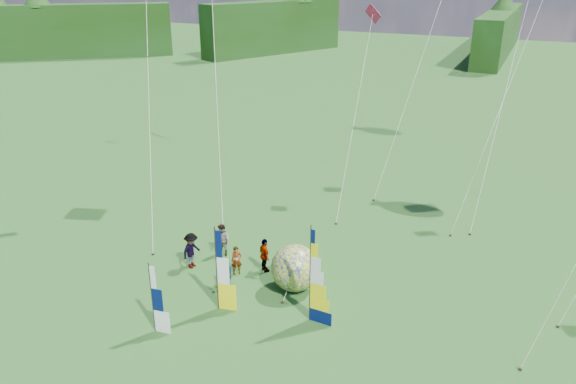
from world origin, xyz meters
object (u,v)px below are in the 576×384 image
at_px(feather_banner_main, 310,276).
at_px(side_banner_left, 217,270).
at_px(side_banner_far, 152,299).
at_px(bol_inflatable, 295,268).
at_px(spectator_c, 192,250).
at_px(camp_chair, 224,279).
at_px(kite_whale, 510,67).
at_px(spectator_a, 237,260).
at_px(spectator_b, 222,240).
at_px(spectator_d, 265,255).

distance_m(feather_banner_main, side_banner_left, 4.16).
bearing_deg(feather_banner_main, side_banner_far, -144.89).
distance_m(side_banner_far, bol_inflatable, 6.82).
xyz_separation_m(spectator_c, camp_chair, (2.52, -1.09, -0.43)).
xyz_separation_m(feather_banner_main, spectator_c, (-7.21, 1.77, -1.25)).
bearing_deg(bol_inflatable, kite_whale, 63.58).
bearing_deg(bol_inflatable, side_banner_far, -126.20).
relative_size(side_banner_far, spectator_a, 2.12).
relative_size(side_banner_left, camp_chair, 3.77).
bearing_deg(side_banner_left, spectator_b, 108.59).
xyz_separation_m(bol_inflatable, spectator_a, (-3.20, 0.09, -0.39)).
xyz_separation_m(side_banner_far, bol_inflatable, (4.02, 5.49, -0.45)).
xyz_separation_m(bol_inflatable, spectator_b, (-4.82, 1.46, -0.25)).
bearing_deg(camp_chair, bol_inflatable, 9.43).
bearing_deg(spectator_d, spectator_c, 57.92).
relative_size(feather_banner_main, kite_whale, 0.25).
height_order(side_banner_far, bol_inflatable, side_banner_far).
relative_size(spectator_a, spectator_b, 0.84).
bearing_deg(spectator_c, spectator_a, -76.04).
bearing_deg(spectator_c, spectator_d, -66.54).
xyz_separation_m(side_banner_left, camp_chair, (-0.63, 1.57, -1.44)).
bearing_deg(spectator_b, feather_banner_main, -16.98).
height_order(bol_inflatable, spectator_b, bol_inflatable).
bearing_deg(kite_whale, spectator_d, -123.19).
bearing_deg(feather_banner_main, spectator_a, 159.71).
xyz_separation_m(bol_inflatable, spectator_c, (-5.60, -0.27, -0.18)).
distance_m(side_banner_far, spectator_b, 7.04).
distance_m(spectator_c, kite_whale, 21.33).
xyz_separation_m(bol_inflatable, spectator_d, (-2.04, 0.89, -0.23)).
relative_size(feather_banner_main, side_banner_left, 1.12).
xyz_separation_m(bol_inflatable, camp_chair, (-3.08, -1.36, -0.61)).
height_order(side_banner_far, spectator_b, side_banner_far).
bearing_deg(spectator_d, side_banner_far, 112.64).
height_order(bol_inflatable, kite_whale, kite_whale).
relative_size(side_banner_far, spectator_b, 1.78).
distance_m(side_banner_left, spectator_b, 5.11).
distance_m(feather_banner_main, bol_inflatable, 2.81).
relative_size(spectator_c, camp_chair, 1.82).
bearing_deg(spectator_b, spectator_c, -102.45).
xyz_separation_m(spectator_a, kite_whale, (10.55, 14.70, 8.00)).
xyz_separation_m(side_banner_left, kite_whale, (9.80, 17.71, 6.78)).
bearing_deg(spectator_a, side_banner_left, -111.22).
bearing_deg(spectator_a, spectator_b, 104.57).
distance_m(side_banner_left, spectator_c, 4.24).
bearing_deg(kite_whale, spectator_c, -129.85).
bearing_deg(bol_inflatable, spectator_a, 178.43).
height_order(side_banner_left, spectator_a, side_banner_left).
height_order(spectator_a, camp_chair, spectator_a).
distance_m(side_banner_far, camp_chair, 4.37).
bearing_deg(spectator_c, spectator_b, -18.62).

